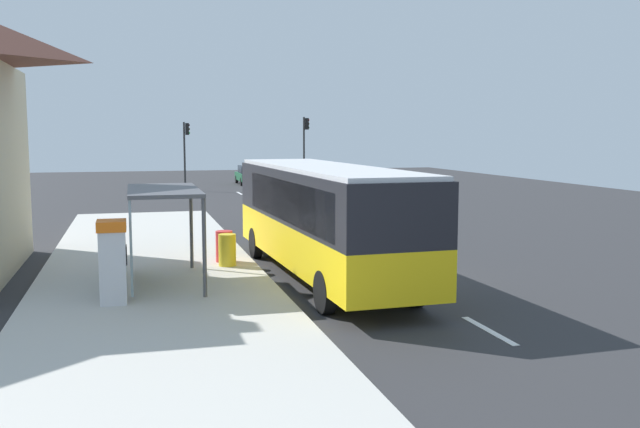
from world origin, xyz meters
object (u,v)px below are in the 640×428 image
sedan_near (249,175)px  traffic_light_far_side (186,145)px  recycling_bin_yellow (227,250)px  traffic_light_near_side (305,142)px  bus_shelter (152,211)px  recycling_bin_red (224,246)px  white_van (305,184)px  bus (323,214)px  ticket_machine (113,261)px

sedan_near → traffic_light_far_side: bearing=-136.0°
recycling_bin_yellow → traffic_light_near_side: (9.70, 29.65, 2.85)m
bus_shelter → recycling_bin_yellow: bearing=41.8°
recycling_bin_red → traffic_light_far_side: traffic_light_far_side is taller
sedan_near → recycling_bin_red: bearing=-100.5°
white_van → recycling_bin_red: white_van is taller
bus → ticket_machine: size_ratio=5.72×
bus → traffic_light_far_side: bearing=92.5°
traffic_light_far_side → white_van: bearing=-69.4°
ticket_machine → traffic_light_far_side: traffic_light_far_side is taller
bus_shelter → traffic_light_near_side: bearing=69.4°
ticket_machine → traffic_light_near_side: size_ratio=0.37×
traffic_light_near_side → traffic_light_far_side: bearing=174.7°
sedan_near → traffic_light_far_side: traffic_light_far_side is taller
recycling_bin_yellow → traffic_light_near_side: bearing=71.9°
recycling_bin_yellow → traffic_light_far_side: bearing=87.9°
recycling_bin_yellow → ticket_machine: bearing=-128.8°
white_van → recycling_bin_red: size_ratio=5.50×
recycling_bin_yellow → traffic_light_far_side: (1.10, 30.45, 2.62)m
recycling_bin_red → traffic_light_near_side: size_ratio=0.18×
bus → white_van: (3.91, 18.07, -0.50)m
recycling_bin_yellow → traffic_light_far_side: traffic_light_far_side is taller
recycling_bin_yellow → bus_shelter: size_ratio=0.24×
ticket_machine → bus_shelter: 2.37m
bus → sedan_near: (4.01, 37.39, -1.05)m
bus → sedan_near: size_ratio=2.51×
traffic_light_far_side → recycling_bin_yellow: bearing=-92.1°
white_van → ticket_machine: 22.43m
bus → traffic_light_far_side: size_ratio=2.26×
traffic_light_far_side → recycling_bin_red: bearing=-92.1°
sedan_near → recycling_bin_yellow: sedan_near is taller
recycling_bin_yellow → white_van: bearing=68.6°
white_van → bus_shelter: size_ratio=1.31×
recycling_bin_red → traffic_light_near_side: 30.66m
sedan_near → ticket_machine: size_ratio=2.28×
traffic_light_near_side → sedan_near: bearing=118.0°
bus → recycling_bin_yellow: bearing=145.1°
bus → ticket_machine: 6.11m
white_van → recycling_bin_yellow: bearing=-111.4°
sedan_near → ticket_machine: (-9.67, -39.60, 0.38)m
white_van → ticket_machine: bearing=-115.3°
traffic_light_far_side → bus_shelter: bearing=-95.8°
white_van → recycling_bin_yellow: white_van is taller
white_van → bus_shelter: bearing=-115.2°
white_van → traffic_light_near_side: traffic_light_near_side is taller
sedan_near → bus_shelter: bus_shelter is taller
recycling_bin_yellow → bus_shelter: bearing=-138.2°
bus → white_van: bearing=77.8°
ticket_machine → recycling_bin_yellow: 5.08m
sedan_near → traffic_light_near_side: traffic_light_near_side is taller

